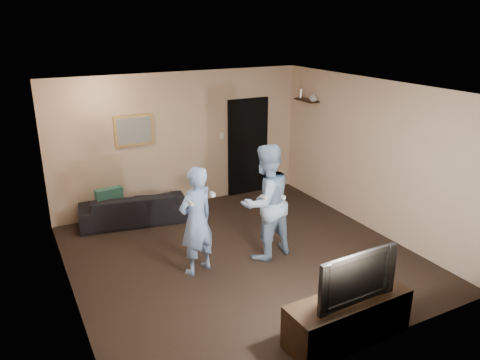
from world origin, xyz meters
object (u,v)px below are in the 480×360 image
sofa (134,208)px  television (352,274)px  wii_player_right (266,202)px  wii_player_left (196,221)px  tv_console (348,319)px

sofa → television: size_ratio=1.76×
sofa → wii_player_right: (1.46, -2.21, 0.62)m
television → wii_player_left: 2.39m
television → wii_player_left: bearing=111.5°
tv_console → wii_player_left: bearing=111.5°
sofa → wii_player_left: size_ratio=1.18×
wii_player_right → television: bearing=-94.3°
sofa → wii_player_right: wii_player_right is taller
television → wii_player_left: size_ratio=0.67×
wii_player_left → wii_player_right: bearing=-1.7°
wii_player_left → sofa: bearing=99.0°
tv_console → wii_player_right: wii_player_right is taller
tv_console → wii_player_left: wii_player_left is taller
tv_console → wii_player_right: size_ratio=0.85×
sofa → television: television is taller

